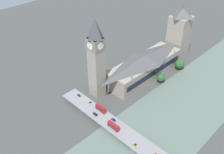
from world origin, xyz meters
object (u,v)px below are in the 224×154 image
(car_southbound_lead, at_px, (113,120))
(car_southbound_extra, at_px, (79,95))
(victoria_tower, at_px, (179,33))
(double_decker_bus_lead, at_px, (113,126))
(clock_tower, at_px, (96,57))
(double_decker_bus_rear, at_px, (101,108))
(road_bridge, at_px, (138,144))
(car_northbound_tail, at_px, (95,114))
(car_southbound_tail, at_px, (90,103))
(parliament_hall, at_px, (145,65))
(car_northbound_lead, at_px, (135,145))

(car_southbound_lead, xyz_separation_m, car_southbound_extra, (42.69, 0.28, -0.03))
(victoria_tower, height_order, double_decker_bus_lead, victoria_tower)
(clock_tower, xyz_separation_m, double_decker_bus_rear, (-22.73, 17.14, -31.63))
(road_bridge, bearing_deg, car_northbound_tail, 3.62)
(road_bridge, bearing_deg, car_southbound_tail, -3.55)
(double_decker_bus_rear, bearing_deg, car_southbound_lead, 178.74)
(parliament_hall, height_order, clock_tower, clock_tower)
(parliament_hall, relative_size, car_southbound_lead, 21.03)
(clock_tower, distance_m, double_decker_bus_lead, 58.88)
(clock_tower, relative_size, car_northbound_lead, 18.61)
(clock_tower, height_order, victoria_tower, clock_tower)
(parliament_hall, relative_size, car_northbound_tail, 19.27)
(double_decker_bus_lead, distance_m, double_decker_bus_rear, 21.87)
(double_decker_bus_rear, xyz_separation_m, car_northbound_tail, (-0.26, 6.29, -2.09))
(road_bridge, xyz_separation_m, double_decker_bus_lead, (22.42, 2.76, 3.53))
(car_northbound_lead, relative_size, car_southbound_tail, 0.86)
(parliament_hall, xyz_separation_m, victoria_tower, (0.06, -57.51, 15.83))
(double_decker_bus_lead, bearing_deg, victoria_tower, -76.52)
(car_northbound_tail, xyz_separation_m, car_southbound_extra, (27.83, -5.68, -0.03))
(victoria_tower, distance_m, car_southbound_extra, 131.40)
(road_bridge, height_order, car_northbound_tail, car_northbound_tail)
(parliament_hall, distance_m, car_southbound_extra, 73.08)
(road_bridge, relative_size, car_northbound_lead, 41.74)
(car_southbound_extra, bearing_deg, car_northbound_tail, 168.46)
(victoria_tower, height_order, car_southbound_tail, victoria_tower)
(parliament_hall, height_order, car_southbound_tail, parliament_hall)
(double_decker_bus_rear, height_order, car_southbound_tail, double_decker_bus_rear)
(car_southbound_lead, bearing_deg, road_bridge, 173.46)
(double_decker_bus_rear, relative_size, car_southbound_lead, 2.48)
(victoria_tower, xyz_separation_m, car_northbound_lead, (-54.55, 134.95, -22.64))
(parliament_hall, xyz_separation_m, car_southbound_tail, (1.74, 70.37, -6.75))
(clock_tower, distance_m, car_southbound_extra, 38.43)
(victoria_tower, height_order, car_northbound_tail, victoria_tower)
(parliament_hall, distance_m, car_northbound_lead, 94.93)
(road_bridge, bearing_deg, double_decker_bus_lead, 7.03)
(car_northbound_tail, bearing_deg, car_southbound_tail, -25.25)
(road_bridge, bearing_deg, car_southbound_extra, -2.39)
(parliament_hall, height_order, double_decker_bus_lead, parliament_hall)
(victoria_tower, bearing_deg, car_southbound_tail, 89.24)
(car_southbound_lead, bearing_deg, car_northbound_lead, 166.41)
(parliament_hall, height_order, car_northbound_lead, parliament_hall)
(parliament_hall, bearing_deg, car_southbound_tail, 88.58)
(clock_tower, distance_m, double_decker_bus_rear, 42.55)
(clock_tower, xyz_separation_m, car_southbound_extra, (4.84, 17.75, -33.74))
(double_decker_bus_rear, xyz_separation_m, car_southbound_tail, (12.91, 0.08, -2.09))
(clock_tower, xyz_separation_m, double_decker_bus_lead, (-43.66, 23.47, -31.77))
(victoria_tower, xyz_separation_m, car_southbound_lead, (-26.34, 128.13, -22.57))
(car_southbound_lead, xyz_separation_m, car_southbound_tail, (28.03, -0.25, -0.01))
(car_northbound_lead, height_order, car_southbound_lead, car_southbound_lead)
(clock_tower, height_order, double_decker_bus_rear, clock_tower)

